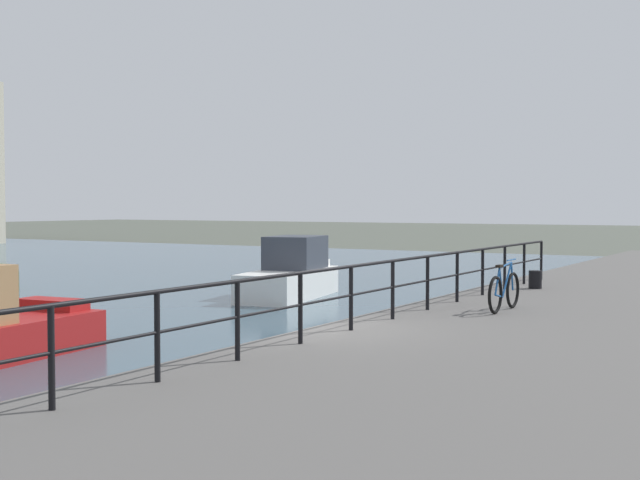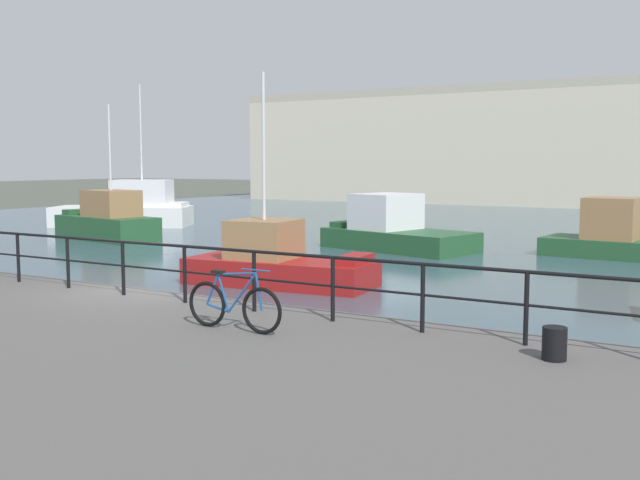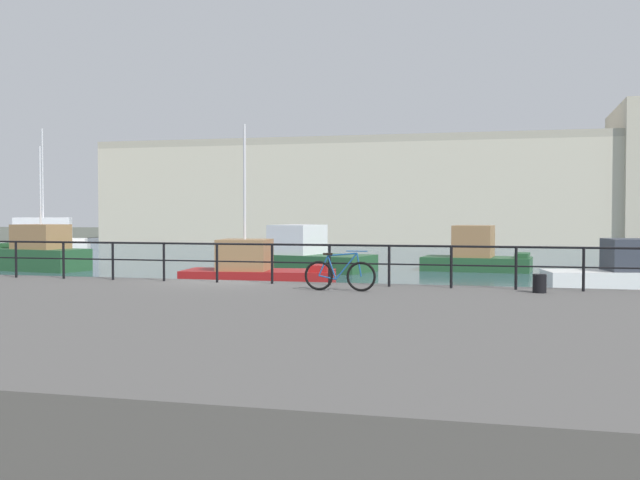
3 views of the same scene
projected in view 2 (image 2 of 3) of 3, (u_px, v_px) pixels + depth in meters
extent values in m
plane|color=#4C5147|center=(150.00, 339.00, 15.24)|extent=(240.00, 240.00, 0.00)
cube|color=#385160|center=(534.00, 228.00, 41.06)|extent=(80.00, 60.00, 0.01)
cube|color=beige|center=(617.00, 150.00, 63.07)|extent=(66.83, 14.34, 9.52)
cube|color=#B1A993|center=(605.00, 81.00, 56.67)|extent=(66.83, 0.60, 0.70)
cube|color=#23512D|center=(107.00, 228.00, 34.88)|extent=(5.83, 3.19, 1.10)
cube|color=#997047|center=(111.00, 203.00, 34.50)|extent=(2.75, 2.21, 1.24)
cube|color=#23512D|center=(80.00, 212.00, 36.33)|extent=(0.93, 1.66, 0.24)
cylinder|color=silver|center=(110.00, 147.00, 34.23)|extent=(0.10, 0.10, 3.95)
cube|color=maroon|center=(280.00, 272.00, 21.86)|extent=(5.81, 2.82, 0.77)
cube|color=#997047|center=(264.00, 239.00, 21.97)|extent=(2.02, 2.03, 1.15)
cube|color=maroon|center=(354.00, 259.00, 20.84)|extent=(0.84, 1.62, 0.24)
cylinder|color=silver|center=(264.00, 147.00, 21.69)|extent=(0.10, 0.10, 4.31)
cube|color=#23512D|center=(616.00, 248.00, 28.30)|extent=(5.53, 2.91, 0.70)
cube|color=#997047|center=(613.00, 218.00, 28.28)|extent=(2.08, 2.27, 1.59)
cube|color=white|center=(122.00, 216.00, 42.38)|extent=(8.13, 6.15, 1.12)
cube|color=silver|center=(142.00, 193.00, 42.18)|extent=(3.79, 3.33, 1.52)
cube|color=white|center=(177.00, 205.00, 42.15)|extent=(1.76, 2.23, 0.24)
cylinder|color=silver|center=(141.00, 132.00, 41.83)|extent=(0.10, 0.10, 5.35)
cube|color=#23512D|center=(399.00, 240.00, 30.74)|extent=(6.83, 4.44, 0.83)
cube|color=silver|center=(386.00, 211.00, 31.12)|extent=(2.69, 3.00, 1.49)
cube|color=#23512D|center=(352.00, 223.00, 32.55)|extent=(1.25, 2.21, 0.24)
cylinder|color=black|center=(18.00, 258.00, 16.01)|extent=(0.07, 0.07, 1.05)
cylinder|color=black|center=(68.00, 263.00, 15.21)|extent=(0.07, 0.07, 1.05)
cylinder|color=black|center=(123.00, 268.00, 14.41)|extent=(0.07, 0.07, 1.05)
cylinder|color=black|center=(185.00, 275.00, 13.61)|extent=(0.07, 0.07, 1.05)
cylinder|color=black|center=(254.00, 281.00, 12.81)|extent=(0.07, 0.07, 1.05)
cylinder|color=black|center=(333.00, 289.00, 12.01)|extent=(0.07, 0.07, 1.05)
cylinder|color=black|center=(423.00, 298.00, 11.21)|extent=(0.07, 0.07, 1.05)
cylinder|color=black|center=(526.00, 309.00, 10.41)|extent=(0.07, 0.07, 1.05)
cylinder|color=black|center=(94.00, 240.00, 14.76)|extent=(23.59, 0.06, 0.06)
cylinder|color=black|center=(95.00, 263.00, 14.81)|extent=(23.59, 0.04, 0.04)
torus|color=black|center=(262.00, 311.00, 11.11)|extent=(0.72, 0.06, 0.72)
torus|color=black|center=(207.00, 304.00, 11.64)|extent=(0.72, 0.06, 0.72)
cylinder|color=#194C8C|center=(242.00, 293.00, 11.27)|extent=(0.55, 0.04, 0.66)
cylinder|color=#194C8C|center=(223.00, 293.00, 11.45)|extent=(0.23, 0.04, 0.58)
cylinder|color=#194C8C|center=(237.00, 274.00, 11.29)|extent=(0.72, 0.04, 0.11)
cylinder|color=#194C8C|center=(218.00, 308.00, 11.54)|extent=(0.43, 0.04, 0.12)
cylinder|color=#194C8C|center=(213.00, 289.00, 11.56)|extent=(0.26, 0.04, 0.51)
cylinder|color=#194C8C|center=(259.00, 292.00, 11.10)|extent=(0.14, 0.04, 0.57)
cube|color=black|center=(218.00, 272.00, 11.47)|extent=(0.22, 0.09, 0.05)
cylinder|color=#194C8C|center=(256.00, 270.00, 11.10)|extent=(0.52, 0.02, 0.02)
cylinder|color=black|center=(554.00, 344.00, 9.66)|extent=(0.32, 0.32, 0.44)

